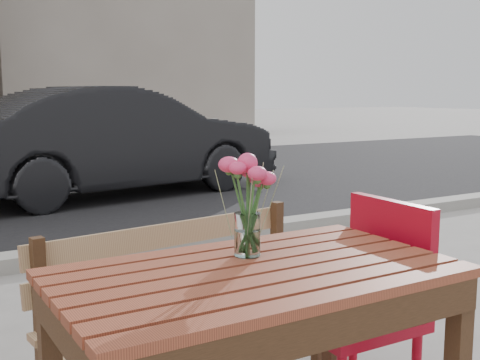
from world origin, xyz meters
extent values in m
cube|color=gray|center=(0.00, 3.00, 0.06)|extent=(30.00, 0.25, 0.12)
cube|color=gray|center=(5.00, 15.00, 3.00)|extent=(7.00, 3.00, 6.00)
cube|color=maroon|center=(0.11, -0.14, 0.77)|extent=(1.29, 0.76, 0.03)
cube|color=black|center=(0.70, 0.18, 0.38)|extent=(0.06, 0.06, 0.76)
cube|color=#946C4C|center=(0.20, 0.50, 0.42)|extent=(1.36, 0.53, 0.03)
cube|color=#946C4C|center=(0.17, 0.70, 0.64)|extent=(1.32, 0.20, 0.36)
cube|color=black|center=(0.82, 0.43, 0.22)|extent=(0.05, 0.05, 0.44)
cube|color=black|center=(-0.42, 0.57, 0.40)|extent=(0.05, 0.05, 0.80)
cube|color=black|center=(0.78, 0.73, 0.40)|extent=(0.05, 0.05, 0.80)
cube|color=#A5081C|center=(0.64, 0.01, 0.47)|extent=(0.46, 0.46, 0.04)
cube|color=#A5081C|center=(0.84, 0.01, 0.70)|extent=(0.05, 0.46, 0.43)
cylinder|color=#A5081C|center=(0.82, 0.19, 0.22)|extent=(0.04, 0.04, 0.44)
cylinder|color=white|center=(0.16, 0.00, 0.87)|extent=(0.09, 0.09, 0.15)
cylinder|color=#33682E|center=(0.16, 0.00, 0.94)|extent=(0.05, 0.05, 0.30)
imported|color=black|center=(1.71, 5.92, 0.71)|extent=(4.49, 2.15, 1.42)
camera|label=1|loc=(-0.87, -1.73, 1.35)|focal=45.00mm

